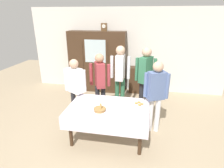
% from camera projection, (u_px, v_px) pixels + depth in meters
% --- Properties ---
extents(ground_plane, '(12.00, 12.00, 0.00)m').
position_uv_depth(ground_plane, '(110.00, 131.00, 4.16)').
color(ground_plane, tan).
rests_on(ground_plane, ground).
extents(back_wall, '(6.40, 0.10, 2.70)m').
position_uv_depth(back_wall, '(126.00, 50.00, 6.11)').
color(back_wall, silver).
rests_on(back_wall, ground).
extents(dining_table, '(1.63, 1.09, 0.72)m').
position_uv_depth(dining_table, '(108.00, 112.00, 3.72)').
color(dining_table, '#3D2819').
rests_on(dining_table, ground).
extents(wall_cabinet, '(1.86, 0.46, 1.98)m').
position_uv_depth(wall_cabinet, '(97.00, 62.00, 6.13)').
color(wall_cabinet, '#3D2819').
rests_on(wall_cabinet, ground).
extents(mantel_clock, '(0.18, 0.11, 0.24)m').
position_uv_depth(mantel_clock, '(104.00, 27.00, 5.69)').
color(mantel_clock, brown).
rests_on(mantel_clock, wall_cabinet).
extents(bookshelf_low, '(0.91, 0.35, 0.86)m').
position_uv_depth(bookshelf_low, '(143.00, 80.00, 6.11)').
color(bookshelf_low, '#3D2819').
rests_on(bookshelf_low, ground).
extents(book_stack, '(0.15, 0.21, 0.07)m').
position_uv_depth(book_stack, '(144.00, 67.00, 5.94)').
color(book_stack, '#2D5184').
rests_on(book_stack, bookshelf_low).
extents(tea_cup_far_right, '(0.13, 0.13, 0.06)m').
position_uv_depth(tea_cup_far_right, '(97.00, 99.00, 4.03)').
color(tea_cup_far_right, white).
rests_on(tea_cup_far_right, dining_table).
extents(tea_cup_near_right, '(0.13, 0.13, 0.06)m').
position_uv_depth(tea_cup_near_right, '(86.00, 113.00, 3.45)').
color(tea_cup_near_right, white).
rests_on(tea_cup_near_right, dining_table).
extents(tea_cup_mid_left, '(0.13, 0.13, 0.06)m').
position_uv_depth(tea_cup_mid_left, '(127.00, 102.00, 3.86)').
color(tea_cup_mid_left, white).
rests_on(tea_cup_mid_left, dining_table).
extents(tea_cup_back_edge, '(0.13, 0.13, 0.06)m').
position_uv_depth(tea_cup_back_edge, '(113.00, 115.00, 3.36)').
color(tea_cup_back_edge, silver).
rests_on(tea_cup_back_edge, dining_table).
extents(bread_basket, '(0.24, 0.24, 0.16)m').
position_uv_depth(bread_basket, '(100.00, 109.00, 3.56)').
color(bread_basket, '#9E7542').
rests_on(bread_basket, dining_table).
extents(pastry_plate, '(0.28, 0.28, 0.05)m').
position_uv_depth(pastry_plate, '(139.00, 104.00, 3.81)').
color(pastry_plate, white).
rests_on(pastry_plate, dining_table).
extents(spoon_back_edge, '(0.12, 0.02, 0.01)m').
position_uv_depth(spoon_back_edge, '(121.00, 110.00, 3.59)').
color(spoon_back_edge, silver).
rests_on(spoon_back_edge, dining_table).
extents(spoon_mid_right, '(0.12, 0.02, 0.01)m').
position_uv_depth(spoon_mid_right, '(135.00, 115.00, 3.41)').
color(spoon_mid_right, silver).
rests_on(spoon_mid_right, dining_table).
extents(spoon_near_right, '(0.12, 0.02, 0.01)m').
position_uv_depth(spoon_near_right, '(82.00, 100.00, 4.01)').
color(spoon_near_right, silver).
rests_on(spoon_near_right, dining_table).
extents(person_behind_table_right, '(0.52, 0.41, 1.75)m').
position_uv_depth(person_behind_table_right, '(145.00, 74.00, 4.61)').
color(person_behind_table_right, '#232328').
rests_on(person_behind_table_right, ground).
extents(person_beside_shelf, '(0.52, 0.33, 1.60)m').
position_uv_depth(person_beside_shelf, '(156.00, 91.00, 3.86)').
color(person_beside_shelf, silver).
rests_on(person_beside_shelf, ground).
extents(person_near_right_end, '(0.52, 0.41, 1.62)m').
position_uv_depth(person_near_right_end, '(100.00, 79.00, 4.51)').
color(person_near_right_end, '#232328').
rests_on(person_near_right_end, ground).
extents(person_by_cabinet, '(0.52, 0.35, 1.55)m').
position_uv_depth(person_by_cabinet, '(75.00, 85.00, 4.26)').
color(person_by_cabinet, '#232328').
rests_on(person_by_cabinet, ground).
extents(person_behind_table_left, '(0.52, 0.37, 1.75)m').
position_uv_depth(person_behind_table_left, '(120.00, 72.00, 4.80)').
color(person_behind_table_left, '#33704C').
rests_on(person_behind_table_left, ground).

